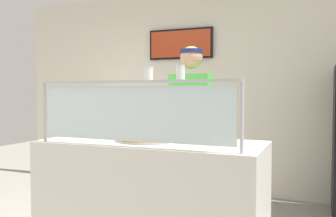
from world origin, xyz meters
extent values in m
cube|color=silver|center=(0.87, 2.55, 1.35)|extent=(6.13, 0.08, 2.70)
cube|color=black|center=(0.31, 2.48, 1.98)|extent=(0.90, 0.04, 0.41)
cube|color=#B23819|center=(0.31, 2.46, 1.98)|extent=(0.85, 0.01, 0.36)
cube|color=silver|center=(0.87, 0.38, 0.47)|extent=(1.73, 0.75, 0.95)
cylinder|color=#B2B5BC|center=(0.10, 0.06, 1.18)|extent=(0.02, 0.02, 0.47)
cylinder|color=#B2B5BC|center=(1.63, 0.06, 1.18)|extent=(0.02, 0.02, 0.47)
cube|color=silver|center=(0.87, 0.06, 1.18)|extent=(1.47, 0.01, 0.39)
cube|color=#B2B5BC|center=(0.87, 0.06, 1.41)|extent=(1.53, 0.06, 0.02)
cylinder|color=#9EA0A8|center=(0.82, 0.38, 0.96)|extent=(0.49, 0.49, 0.01)
cylinder|color=tan|center=(0.82, 0.38, 0.97)|extent=(0.47, 0.47, 0.02)
cylinder|color=#D65B2D|center=(0.82, 0.38, 0.98)|extent=(0.41, 0.41, 0.01)
cube|color=#ADAFB7|center=(0.81, 0.36, 0.99)|extent=(0.11, 0.29, 0.01)
cylinder|color=white|center=(0.99, 0.06, 1.45)|extent=(0.06, 0.06, 0.07)
cylinder|color=white|center=(0.99, 0.06, 1.44)|extent=(0.05, 0.05, 0.05)
cylinder|color=silver|center=(0.99, 0.06, 1.49)|extent=(0.06, 0.06, 0.02)
cylinder|color=white|center=(1.23, 0.06, 1.45)|extent=(0.06, 0.06, 0.08)
cylinder|color=red|center=(1.23, 0.06, 1.44)|extent=(0.05, 0.05, 0.05)
cylinder|color=silver|center=(1.23, 0.06, 1.50)|extent=(0.06, 0.06, 0.02)
cylinder|color=#23232D|center=(0.85, 1.06, 0.47)|extent=(0.13, 0.13, 0.95)
cylinder|color=#23232D|center=(1.07, 1.06, 0.47)|extent=(0.13, 0.13, 0.95)
cube|color=#4CD14C|center=(0.96, 1.06, 1.23)|extent=(0.38, 0.21, 0.55)
sphere|color=tan|center=(0.96, 1.06, 1.66)|extent=(0.21, 0.21, 0.21)
cylinder|color=navy|center=(0.96, 1.06, 1.71)|extent=(0.21, 0.21, 0.04)
cylinder|color=tan|center=(1.14, 0.84, 1.13)|extent=(0.08, 0.34, 0.08)
cube|color=#B7BABF|center=(-0.57, 2.06, 0.46)|extent=(0.70, 0.55, 0.91)
cube|color=silver|center=(-0.57, 2.06, 0.94)|extent=(0.48, 0.48, 0.04)
cube|color=silver|center=(-0.57, 2.06, 0.98)|extent=(0.49, 0.49, 0.04)
cube|color=silver|center=(-0.57, 2.06, 1.03)|extent=(0.49, 0.49, 0.04)
cube|color=silver|center=(-0.56, 2.06, 1.07)|extent=(0.49, 0.49, 0.04)
cube|color=silver|center=(-0.58, 2.06, 1.12)|extent=(0.49, 0.49, 0.04)
cube|color=silver|center=(-0.58, 2.06, 1.16)|extent=(0.49, 0.49, 0.04)
cube|color=silver|center=(-0.57, 2.06, 1.21)|extent=(0.49, 0.49, 0.04)
camera|label=1|loc=(2.08, -2.20, 1.34)|focal=39.25mm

